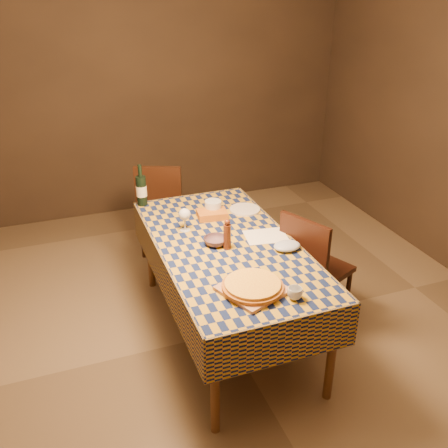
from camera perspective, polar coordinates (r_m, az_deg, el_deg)
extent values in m
plane|color=brown|center=(3.89, 0.26, -12.28)|extent=(5.00, 5.00, 0.00)
cube|color=#34271D|center=(5.55, -9.12, 14.91)|extent=(4.50, 0.10, 2.70)
cylinder|color=brown|center=(2.95, -1.04, -17.67)|extent=(0.06, 0.06, 0.75)
cylinder|color=brown|center=(3.22, 12.24, -14.02)|extent=(0.06, 0.06, 0.75)
cylinder|color=brown|center=(4.26, -8.47, -2.72)|extent=(0.06, 0.06, 0.75)
cylinder|color=brown|center=(4.45, 1.11, -1.09)|extent=(0.06, 0.06, 0.75)
cube|color=brown|center=(3.47, 0.29, -2.71)|extent=(0.90, 1.80, 0.03)
cube|color=brown|center=(3.46, 0.29, -2.42)|extent=(0.92, 1.82, 0.02)
cube|color=brown|center=(2.85, 6.93, -13.28)|extent=(0.94, 0.01, 0.30)
cube|color=brown|center=(4.30, -4.00, 1.48)|extent=(0.94, 0.01, 0.30)
cube|color=brown|center=(3.42, -7.07, -5.76)|extent=(0.01, 1.84, 0.30)
cube|color=brown|center=(3.70, 7.05, -3.09)|extent=(0.01, 1.84, 0.30)
cube|color=#B67B55|center=(2.96, 3.28, -7.47)|extent=(0.43, 0.43, 0.02)
cylinder|color=#975419|center=(2.95, 3.29, -7.14)|extent=(0.37, 0.37, 0.02)
cylinder|color=gold|center=(2.94, 3.30, -6.84)|extent=(0.34, 0.34, 0.02)
cylinder|color=#4E2212|center=(3.36, 0.37, -1.46)|extent=(0.06, 0.06, 0.18)
sphere|color=#4E2212|center=(3.31, 0.37, 0.21)|extent=(0.04, 0.04, 0.04)
imported|color=#573E49|center=(3.44, -0.96, -1.97)|extent=(0.20, 0.20, 0.05)
cylinder|color=silver|center=(3.64, -4.46, -0.70)|extent=(0.10, 0.10, 0.01)
cylinder|color=silver|center=(3.63, -4.48, -0.09)|extent=(0.01, 0.01, 0.08)
sphere|color=silver|center=(3.59, -4.53, 1.12)|extent=(0.09, 0.09, 0.09)
ellipsoid|color=#3D070A|center=(3.59, -4.53, 0.98)|extent=(0.06, 0.06, 0.03)
cylinder|color=black|center=(4.06, -9.41, 3.76)|extent=(0.11, 0.11, 0.24)
cylinder|color=black|center=(3.99, -9.59, 6.01)|extent=(0.04, 0.04, 0.10)
cylinder|color=beige|center=(4.06, -9.41, 3.76)|extent=(0.11, 0.11, 0.09)
cylinder|color=silver|center=(3.87, -1.25, 1.92)|extent=(0.14, 0.14, 0.11)
cube|color=#B56217|center=(3.82, -1.38, 1.13)|extent=(0.24, 0.18, 0.06)
cylinder|color=silver|center=(3.95, 2.39, 1.67)|extent=(0.26, 0.26, 0.01)
imported|color=silver|center=(2.91, 8.11, -7.85)|extent=(0.10, 0.10, 0.07)
cube|color=white|center=(3.57, 4.81, -1.38)|extent=(0.33, 0.27, 0.00)
ellipsoid|color=#ABBBDB|center=(3.40, 7.21, -2.50)|extent=(0.22, 0.19, 0.05)
cube|color=black|center=(4.81, -6.99, 1.95)|extent=(0.55, 0.55, 0.04)
cube|color=black|center=(4.53, -7.53, 3.77)|extent=(0.40, 0.19, 0.46)
cylinder|color=black|center=(5.05, -4.53, 0.35)|extent=(0.04, 0.04, 0.43)
cylinder|color=black|center=(5.10, -8.55, 0.41)|extent=(0.04, 0.04, 0.43)
cylinder|color=black|center=(4.73, -5.00, -1.57)|extent=(0.04, 0.04, 0.43)
cylinder|color=black|center=(4.79, -9.28, -1.48)|extent=(0.04, 0.04, 0.43)
cube|color=black|center=(3.85, 10.60, -5.05)|extent=(0.56, 0.56, 0.04)
cube|color=black|center=(3.58, 9.05, -2.84)|extent=(0.20, 0.40, 0.46)
cylinder|color=black|center=(4.02, 13.93, -7.86)|extent=(0.04, 0.04, 0.43)
cylinder|color=black|center=(4.18, 9.79, -5.98)|extent=(0.04, 0.04, 0.43)
cylinder|color=black|center=(3.77, 10.92, -10.12)|extent=(0.04, 0.04, 0.43)
cylinder|color=black|center=(3.94, 6.63, -8.00)|extent=(0.04, 0.04, 0.43)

